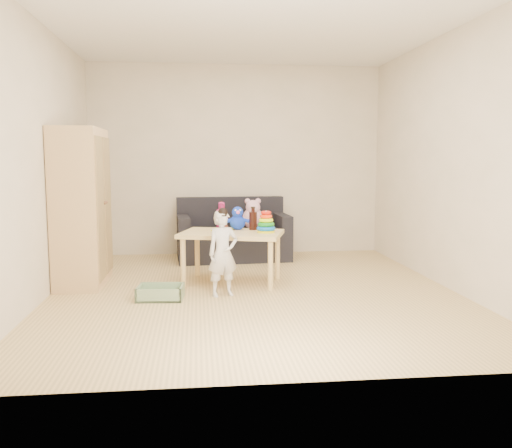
{
  "coord_description": "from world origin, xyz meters",
  "views": [
    {
      "loc": [
        -0.56,
        -5.28,
        1.32
      ],
      "look_at": [
        0.05,
        0.25,
        0.65
      ],
      "focal_mm": 38.0,
      "sensor_mm": 36.0,
      "label": 1
    }
  ],
  "objects": [
    {
      "name": "sofa",
      "position": [
        -0.09,
        1.76,
        0.2
      ],
      "size": [
        1.49,
        0.82,
        0.41
      ],
      "primitive_type": "cube",
      "rotation": [
        0.0,
        0.0,
        0.07
      ],
      "color": "black",
      "rests_on": "ground"
    },
    {
      "name": "ring_stacker",
      "position": [
        0.16,
        0.32,
        0.64
      ],
      "size": [
        0.2,
        0.2,
        0.23
      ],
      "color": "yellow",
      "rests_on": "play_table"
    },
    {
      "name": "toddler",
      "position": [
        -0.31,
        -0.14,
        0.41
      ],
      "size": [
        0.35,
        0.28,
        0.81
      ],
      "primitive_type": "imported",
      "rotation": [
        0.0,
        0.0,
        0.32
      ],
      "color": "silver",
      "rests_on": "ground"
    },
    {
      "name": "pink_bear",
      "position": [
        0.17,
        1.73,
        0.58
      ],
      "size": [
        0.34,
        0.31,
        0.34
      ],
      "primitive_type": null,
      "rotation": [
        0.0,
        0.0,
        0.22
      ],
      "color": "#FFBBD8",
      "rests_on": "sofa"
    },
    {
      "name": "storage_bin",
      "position": [
        -0.91,
        -0.2,
        0.06
      ],
      "size": [
        0.45,
        0.36,
        0.13
      ],
      "primitive_type": null,
      "rotation": [
        0.0,
        0.0,
        -0.09
      ],
      "color": "gray",
      "rests_on": "ground"
    },
    {
      "name": "play_table",
      "position": [
        -0.19,
        0.4,
        0.28
      ],
      "size": [
        1.19,
        0.93,
        0.55
      ],
      "primitive_type": "cube",
      "rotation": [
        0.0,
        0.0,
        -0.28
      ],
      "color": "#E5CE7D",
      "rests_on": "ground"
    },
    {
      "name": "doll",
      "position": [
        -0.24,
        1.67,
        0.59
      ],
      "size": [
        0.19,
        0.13,
        0.36
      ],
      "primitive_type": "imported",
      "rotation": [
        0.0,
        0.0,
        0.04
      ],
      "color": "#EF2C86",
      "rests_on": "sofa"
    },
    {
      "name": "yellow_book",
      "position": [
        -0.29,
        0.54,
        0.56
      ],
      "size": [
        0.26,
        0.26,
        0.02
      ],
      "primitive_type": "cube",
      "rotation": [
        0.0,
        0.0,
        -0.31
      ],
      "color": "#F3FF1A",
      "rests_on": "play_table"
    },
    {
      "name": "wooden_figure",
      "position": [
        -0.26,
        0.39,
        0.6
      ],
      "size": [
        0.04,
        0.03,
        0.1
      ],
      "primitive_type": null,
      "rotation": [
        0.0,
        0.0,
        -0.02
      ],
      "color": "#58291B",
      "rests_on": "play_table"
    },
    {
      "name": "room",
      "position": [
        0.0,
        0.0,
        1.3
      ],
      "size": [
        4.5,
        4.5,
        4.5
      ],
      "color": "#D8B474",
      "rests_on": "ground"
    },
    {
      "name": "wardrobe",
      "position": [
        -1.76,
        0.54,
        0.82
      ],
      "size": [
        0.45,
        0.91,
        1.64
      ],
      "primitive_type": "cube",
      "color": "#E8B67F",
      "rests_on": "ground"
    },
    {
      "name": "brown_bottle",
      "position": [
        0.05,
        0.55,
        0.66
      ],
      "size": [
        0.09,
        0.09,
        0.25
      ],
      "color": "black",
      "rests_on": "play_table"
    },
    {
      "name": "blue_plush",
      "position": [
        -0.12,
        0.58,
        0.68
      ],
      "size": [
        0.22,
        0.17,
        0.26
      ],
      "primitive_type": null,
      "rotation": [
        0.0,
        0.0,
        -0.03
      ],
      "color": "blue",
      "rests_on": "play_table"
    }
  ]
}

